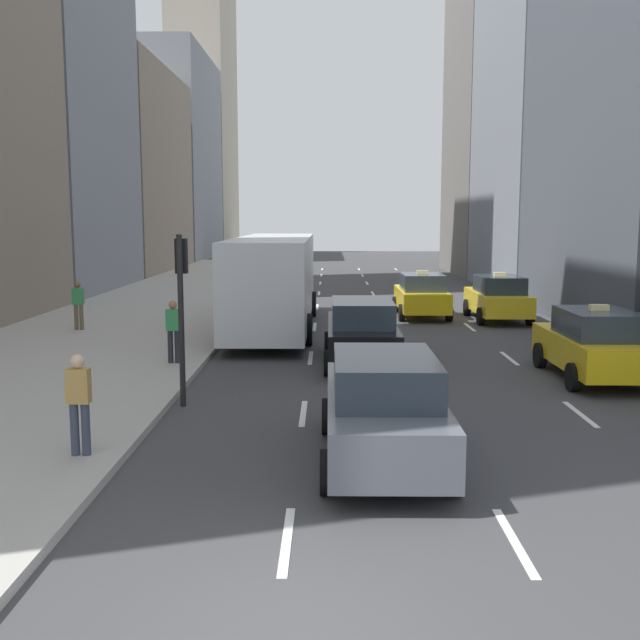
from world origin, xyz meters
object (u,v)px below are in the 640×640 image
Objects in this scene: city_bus at (274,279)px; traffic_light_pole at (181,292)px; taxi_third at (498,298)px; pedestrian_mid_block at (173,328)px; sedan_black_near at (384,407)px; pedestrian_far_walking at (78,303)px; taxi_lead at (594,344)px; sedan_silver_behind at (362,332)px; taxi_second at (422,295)px; pedestrian_near_curb at (79,399)px.

city_bus is 10.78m from traffic_light_pole.
pedestrian_mid_block is (-10.55, -9.30, 0.19)m from taxi_third.
pedestrian_far_walking is (-9.38, 13.29, 0.16)m from sedan_black_near.
taxi_lead is 2.67× the size of pedestrian_mid_block.
sedan_black_near is 14.66m from city_bus.
sedan_silver_behind is 2.95× the size of pedestrian_mid_block.
city_bus is 7.04× the size of pedestrian_mid_block.
taxi_second is at bearing 64.53° from traffic_light_pole.
taxi_lead reaches higher than pedestrian_far_walking.
pedestrian_near_curb reaches higher than sedan_silver_behind.
traffic_light_pole is at bearing -96.07° from city_bus.
pedestrian_mid_block is (-0.08, 7.68, 0.00)m from pedestrian_near_curb.
pedestrian_mid_block is (-7.75, -10.31, 0.19)m from taxi_second.
pedestrian_near_curb is at bearing -148.29° from taxi_lead.
sedan_black_near is 2.96× the size of pedestrian_near_curb.
taxi_third is at bearing -19.90° from taxi_second.
pedestrian_near_curb and pedestrian_mid_block have the same top height.
city_bus reaches higher than taxi_lead.
taxi_third is at bearing 41.38° from pedestrian_mid_block.
pedestrian_far_walking is at bearing 127.50° from pedestrian_mid_block.
taxi_second is 1.22× the size of traffic_light_pole.
sedan_silver_behind is 6.96m from city_bus.
sedan_black_near is 16.26m from pedestrian_far_walking.
pedestrian_mid_block is 4.21m from traffic_light_pole.
taxi_second is 19.56m from pedestrian_near_curb.
pedestrian_mid_block is at bearing 173.47° from taxi_lead.
traffic_light_pole reaches higher than city_bus.
pedestrian_far_walking is (-6.56, -1.07, -0.72)m from city_bus.
traffic_light_pole is at bearing -75.48° from pedestrian_mid_block.
pedestrian_mid_block is at bearing -52.50° from pedestrian_far_walking.
taxi_lead is 10.50m from taxi_third.
sedan_silver_behind is 0.42× the size of city_bus.
pedestrian_near_curb is (-7.67, -17.99, 0.19)m from taxi_second.
pedestrian_near_curb is at bearing -103.61° from traffic_light_pole.
city_bus reaches higher than pedestrian_mid_block.
pedestrian_far_walking is at bearing -159.54° from taxi_second.
pedestrian_far_walking is at bearing 125.21° from sedan_black_near.
taxi_third reaches higher than pedestrian_mid_block.
sedan_silver_behind is at bearing 48.04° from traffic_light_pole.
taxi_lead is at bearing 15.53° from traffic_light_pole.
sedan_silver_behind is at bearing 162.75° from taxi_lead.
taxi_lead is 16.52m from pedestrian_far_walking.
pedestrian_mid_block is at bearing -138.62° from taxi_third.
city_bus reaches higher than sedan_black_near.
taxi_second reaches higher than pedestrian_mid_block.
taxi_second reaches higher than sedan_silver_behind.
pedestrian_mid_block reaches higher than sedan_black_near.
taxi_second is 13.00m from pedestrian_far_walking.
sedan_silver_behind is 1.35× the size of traffic_light_pole.
traffic_light_pole is (-6.75, -14.17, 1.53)m from taxi_second.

